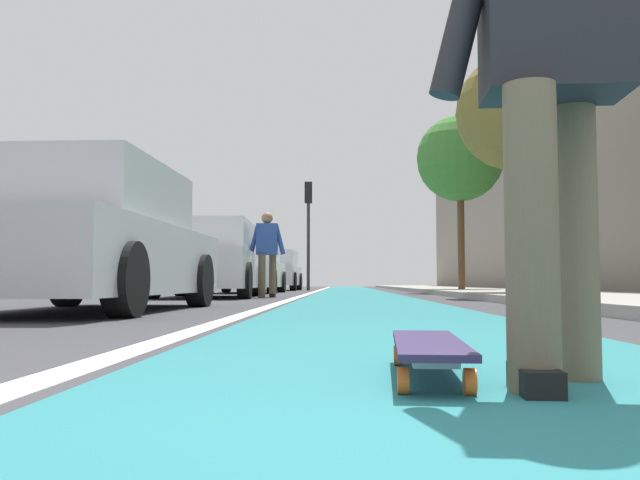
{
  "coord_description": "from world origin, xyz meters",
  "views": [
    {
      "loc": [
        -1.12,
        0.31,
        0.29
      ],
      "look_at": [
        10.04,
        0.69,
        1.0
      ],
      "focal_mm": 37.81,
      "sensor_mm": 36.0,
      "label": 1
    }
  ],
  "objects_px": {
    "parked_car_end": "(273,271)",
    "traffic_light": "(308,215)",
    "skateboard": "(428,347)",
    "street_tree_far": "(460,159)",
    "parked_car_far": "(247,268)",
    "skater_person": "(553,56)",
    "street_tree_mid": "(515,113)",
    "pedestrian_distant": "(267,249)",
    "parked_car_near": "(90,242)",
    "parked_car_mid": "(210,261)"
  },
  "relations": [
    {
      "from": "traffic_light",
      "to": "street_tree_mid",
      "type": "relative_size",
      "value": 0.85
    },
    {
      "from": "street_tree_far",
      "to": "pedestrian_distant",
      "type": "distance_m",
      "value": 8.39
    },
    {
      "from": "parked_car_far",
      "to": "skater_person",
      "type": "bearing_deg",
      "value": -169.03
    },
    {
      "from": "parked_car_near",
      "to": "parked_car_mid",
      "type": "bearing_deg",
      "value": 0.35
    },
    {
      "from": "street_tree_mid",
      "to": "street_tree_far",
      "type": "height_order",
      "value": "street_tree_far"
    },
    {
      "from": "street_tree_mid",
      "to": "skateboard",
      "type": "bearing_deg",
      "value": 164.25
    },
    {
      "from": "street_tree_mid",
      "to": "street_tree_far",
      "type": "xyz_separation_m",
      "value": [
        6.16,
        0.0,
        0.23
      ]
    },
    {
      "from": "parked_car_far",
      "to": "parked_car_near",
      "type": "bearing_deg",
      "value": -179.51
    },
    {
      "from": "skateboard",
      "to": "parked_car_far",
      "type": "height_order",
      "value": "parked_car_far"
    },
    {
      "from": "skater_person",
      "to": "traffic_light",
      "type": "relative_size",
      "value": 0.4
    },
    {
      "from": "parked_car_far",
      "to": "street_tree_far",
      "type": "height_order",
      "value": "street_tree_far"
    },
    {
      "from": "parked_car_mid",
      "to": "street_tree_far",
      "type": "bearing_deg",
      "value": -44.07
    },
    {
      "from": "skateboard",
      "to": "street_tree_mid",
      "type": "xyz_separation_m",
      "value": [
        11.14,
        -3.14,
        3.54
      ]
    },
    {
      "from": "parked_car_end",
      "to": "street_tree_far",
      "type": "distance_m",
      "value": 9.16
    },
    {
      "from": "street_tree_far",
      "to": "pedestrian_distant",
      "type": "xyz_separation_m",
      "value": [
        -6.17,
        4.88,
        -2.9
      ]
    },
    {
      "from": "parked_car_near",
      "to": "traffic_light",
      "type": "bearing_deg",
      "value": -3.96
    },
    {
      "from": "parked_car_far",
      "to": "traffic_light",
      "type": "bearing_deg",
      "value": -12.11
    },
    {
      "from": "skateboard",
      "to": "skater_person",
      "type": "distance_m",
      "value": 0.92
    },
    {
      "from": "parked_car_mid",
      "to": "parked_car_end",
      "type": "xyz_separation_m",
      "value": [
        12.34,
        0.03,
        0.01
      ]
    },
    {
      "from": "parked_car_near",
      "to": "parked_car_mid",
      "type": "distance_m",
      "value": 6.4
    },
    {
      "from": "parked_car_end",
      "to": "traffic_light",
      "type": "relative_size",
      "value": 0.99
    },
    {
      "from": "skater_person",
      "to": "traffic_light",
      "type": "xyz_separation_m",
      "value": [
        23.38,
        1.89,
        1.9
      ]
    },
    {
      "from": "parked_car_far",
      "to": "skateboard",
      "type": "bearing_deg",
      "value": -170.08
    },
    {
      "from": "parked_car_end",
      "to": "parked_car_near",
      "type": "bearing_deg",
      "value": -179.79
    },
    {
      "from": "skateboard",
      "to": "parked_car_end",
      "type": "bearing_deg",
      "value": 7.05
    },
    {
      "from": "parked_car_mid",
      "to": "pedestrian_distant",
      "type": "xyz_separation_m",
      "value": [
        0.04,
        -1.13,
        0.24
      ]
    },
    {
      "from": "parked_car_mid",
      "to": "traffic_light",
      "type": "distance_m",
      "value": 12.39
    },
    {
      "from": "traffic_light",
      "to": "street_tree_far",
      "type": "distance_m",
      "value": 7.62
    },
    {
      "from": "street_tree_far",
      "to": "skater_person",
      "type": "bearing_deg",
      "value": 170.9
    },
    {
      "from": "skater_person",
      "to": "parked_car_far",
      "type": "bearing_deg",
      "value": 10.97
    },
    {
      "from": "skateboard",
      "to": "street_tree_far",
      "type": "bearing_deg",
      "value": -10.29
    },
    {
      "from": "skateboard",
      "to": "traffic_light",
      "type": "distance_m",
      "value": 23.44
    },
    {
      "from": "skateboard",
      "to": "parked_car_near",
      "type": "height_order",
      "value": "parked_car_near"
    },
    {
      "from": "parked_car_far",
      "to": "street_tree_mid",
      "type": "relative_size",
      "value": 0.86
    },
    {
      "from": "skater_person",
      "to": "parked_car_end",
      "type": "height_order",
      "value": "skater_person"
    },
    {
      "from": "parked_car_end",
      "to": "street_tree_mid",
      "type": "xyz_separation_m",
      "value": [
        -12.29,
        -6.04,
        2.91
      ]
    },
    {
      "from": "parked_car_end",
      "to": "street_tree_far",
      "type": "xyz_separation_m",
      "value": [
        -6.13,
        -6.04,
        3.13
      ]
    },
    {
      "from": "parked_car_near",
      "to": "traffic_light",
      "type": "relative_size",
      "value": 1.04
    },
    {
      "from": "parked_car_mid",
      "to": "street_tree_mid",
      "type": "distance_m",
      "value": 6.68
    },
    {
      "from": "skater_person",
      "to": "parked_car_far",
      "type": "height_order",
      "value": "skater_person"
    },
    {
      "from": "skater_person",
      "to": "parked_car_mid",
      "type": "height_order",
      "value": "skater_person"
    },
    {
      "from": "skater_person",
      "to": "parked_car_near",
      "type": "bearing_deg",
      "value": 33.27
    },
    {
      "from": "parked_car_end",
      "to": "street_tree_mid",
      "type": "distance_m",
      "value": 14.0
    },
    {
      "from": "parked_car_end",
      "to": "traffic_light",
      "type": "height_order",
      "value": "traffic_light"
    },
    {
      "from": "parked_car_near",
      "to": "skater_person",
      "type": "bearing_deg",
      "value": -146.73
    },
    {
      "from": "skater_person",
      "to": "street_tree_mid",
      "type": "bearing_deg",
      "value": -13.91
    },
    {
      "from": "skater_person",
      "to": "parked_car_end",
      "type": "relative_size",
      "value": 0.41
    },
    {
      "from": "skater_person",
      "to": "parked_car_mid",
      "type": "xyz_separation_m",
      "value": [
        11.24,
        3.21,
        -0.22
      ]
    },
    {
      "from": "parked_car_end",
      "to": "pedestrian_distant",
      "type": "xyz_separation_m",
      "value": [
        -12.3,
        -1.16,
        0.23
      ]
    },
    {
      "from": "skateboard",
      "to": "parked_car_end",
      "type": "relative_size",
      "value": 0.21
    }
  ]
}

